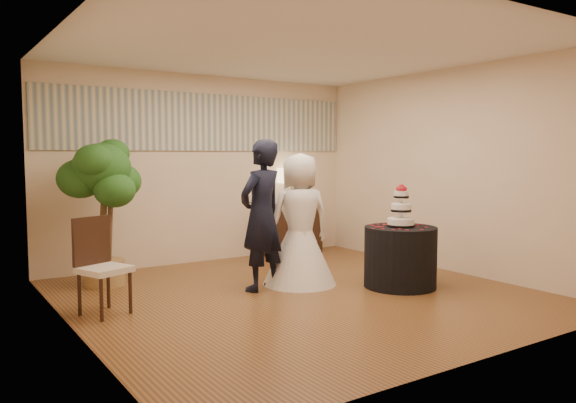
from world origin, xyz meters
TOP-DOWN VIEW (x-y plane):
  - floor at (0.00, 0.00)m, footprint 5.00×5.00m
  - ceiling at (0.00, 0.00)m, footprint 5.00×5.00m
  - wall_back at (0.00, 2.50)m, footprint 5.00×0.06m
  - wall_front at (0.00, -2.50)m, footprint 5.00×0.06m
  - wall_left at (-2.50, 0.00)m, footprint 0.06×5.00m
  - wall_right at (2.50, 0.00)m, footprint 0.06×5.00m
  - mural_border at (0.00, 2.48)m, footprint 4.90×0.02m
  - groom at (-0.25, 0.44)m, footprint 0.76×0.62m
  - bride at (0.30, 0.44)m, footprint 1.07×1.07m
  - cake_table at (1.24, -0.37)m, footprint 0.95×0.95m
  - wedding_cake at (1.24, -0.37)m, footprint 0.33×0.33m
  - console at (1.40, 2.27)m, footprint 1.03×0.55m
  - table_lamp at (1.40, 2.27)m, footprint 0.34×0.34m
  - ficus_tree at (-1.76, 1.72)m, footprint 0.90×0.90m
  - side_chair at (-2.11, 0.42)m, footprint 0.59×0.60m

SIDE VIEW (x-z plane):
  - floor at x=0.00m, z-range 0.00..0.00m
  - cake_table at x=1.24m, z-range 0.00..0.74m
  - console at x=1.40m, z-range 0.00..0.82m
  - side_chair at x=-2.11m, z-range 0.00..0.99m
  - bride at x=0.30m, z-range 0.00..1.64m
  - groom at x=-0.25m, z-range 0.00..1.80m
  - ficus_tree at x=-1.76m, z-range 0.00..1.86m
  - wedding_cake at x=1.24m, z-range 0.74..1.26m
  - table_lamp at x=1.40m, z-range 0.82..1.40m
  - wall_back at x=0.00m, z-range 0.00..2.80m
  - wall_front at x=0.00m, z-range 0.00..2.80m
  - wall_left at x=-2.50m, z-range 0.00..2.80m
  - wall_right at x=2.50m, z-range 0.00..2.80m
  - mural_border at x=0.00m, z-range 1.68..2.52m
  - ceiling at x=0.00m, z-range 2.80..2.80m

